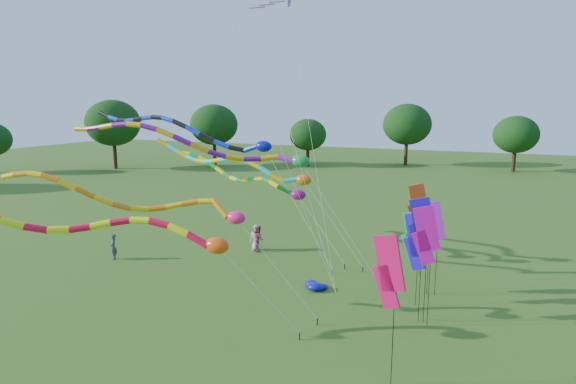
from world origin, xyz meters
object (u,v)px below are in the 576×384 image
at_px(blue_nylon_heap, 316,287).
at_px(person_a, 256,237).
at_px(tube_kite_red, 111,228).
at_px(person_c, 259,238).
at_px(person_b, 113,247).
at_px(tube_kite_orange, 149,201).

height_order(blue_nylon_heap, person_a, person_a).
height_order(tube_kite_red, blue_nylon_heap, tube_kite_red).
distance_m(tube_kite_red, person_c, 12.79).
distance_m(person_b, person_c, 8.58).
distance_m(tube_kite_red, tube_kite_orange, 2.27).
relative_size(tube_kite_orange, blue_nylon_heap, 8.77).
xyz_separation_m(tube_kite_red, person_c, (0.05, 12.26, -3.64)).
height_order(person_a, person_c, person_a).
xyz_separation_m(tube_kite_red, tube_kite_orange, (0.02, 2.19, 0.61)).
distance_m(blue_nylon_heap, person_a, 7.47).
bearing_deg(tube_kite_orange, tube_kite_red, -105.73).
bearing_deg(person_a, tube_kite_red, -98.52).
xyz_separation_m(person_b, person_c, (7.11, 4.81, 0.04)).
relative_size(person_a, person_c, 1.01).
bearing_deg(tube_kite_red, tube_kite_orange, 67.37).
xyz_separation_m(tube_kite_orange, person_a, (-0.20, 10.17, -4.24)).
xyz_separation_m(blue_nylon_heap, person_b, (-12.55, -0.09, 0.57)).
distance_m(tube_kite_orange, blue_nylon_heap, 9.06).
bearing_deg(person_c, person_a, 40.23).
distance_m(tube_kite_orange, person_a, 11.02).
relative_size(tube_kite_red, blue_nylon_heap, 8.78).
height_order(person_a, person_b, person_a).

